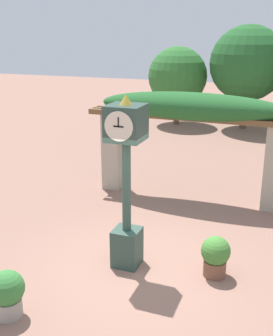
% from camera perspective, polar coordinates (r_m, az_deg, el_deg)
% --- Properties ---
extents(ground_plane, '(60.00, 60.00, 0.00)m').
position_cam_1_polar(ground_plane, '(8.03, 0.09, -13.31)').
color(ground_plane, '#8E6656').
extents(pedestal_clock, '(0.61, 0.66, 3.19)m').
position_cam_1_polar(pedestal_clock, '(7.39, -1.38, -1.18)').
color(pedestal_clock, '#2D473D').
rests_on(pedestal_clock, ground).
extents(pergola, '(5.33, 1.09, 2.76)m').
position_cam_1_polar(pergola, '(10.64, 7.28, 6.70)').
color(pergola, '#A89E89').
rests_on(pergola, ground).
extents(potted_plant_near_left, '(0.54, 0.54, 0.77)m').
position_cam_1_polar(potted_plant_near_left, '(6.91, -17.09, -15.84)').
color(potted_plant_near_left, gray).
rests_on(potted_plant_near_left, ground).
extents(potted_plant_near_right, '(0.52, 0.52, 0.75)m').
position_cam_1_polar(potted_plant_near_right, '(7.73, 10.64, -11.53)').
color(potted_plant_near_right, brown).
rests_on(potted_plant_near_right, ground).
extents(tree_line, '(9.14, 3.87, 4.93)m').
position_cam_1_polar(tree_line, '(19.30, 17.60, 13.17)').
color(tree_line, brown).
rests_on(tree_line, ground).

